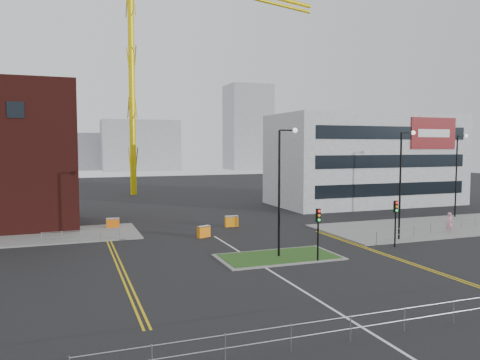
{
  "coord_description": "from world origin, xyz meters",
  "views": [
    {
      "loc": [
        -11.87,
        -21.69,
        7.92
      ],
      "look_at": [
        1.86,
        15.59,
        5.0
      ],
      "focal_mm": 35.0,
      "sensor_mm": 36.0,
      "label": 1
    }
  ],
  "objects": [
    {
      "name": "ground",
      "position": [
        0.0,
        0.0,
        0.0
      ],
      "size": [
        200.0,
        200.0,
        0.0
      ],
      "primitive_type": "plane",
      "color": "black",
      "rests_on": "ground"
    },
    {
      "name": "pavement_right",
      "position": [
        22.0,
        14.0,
        0.06
      ],
      "size": [
        24.0,
        10.0,
        0.12
      ],
      "primitive_type": "cube",
      "color": "slate",
      "rests_on": "ground"
    },
    {
      "name": "island_kerb",
      "position": [
        2.0,
        8.0,
        0.04
      ],
      "size": [
        8.6,
        4.6,
        0.08
      ],
      "primitive_type": "cube",
      "color": "slate",
      "rests_on": "ground"
    },
    {
      "name": "grass_island",
      "position": [
        2.0,
        8.0,
        0.06
      ],
      "size": [
        8.0,
        4.0,
        0.12
      ],
      "primitive_type": "cube",
      "color": "#234A18",
      "rests_on": "ground"
    },
    {
      "name": "office_block",
      "position": [
        26.01,
        31.97,
        6.0
      ],
      "size": [
        25.0,
        12.2,
        12.0
      ],
      "color": "#9EA0A2",
      "rests_on": "ground"
    },
    {
      "name": "tower_crane",
      "position": [
        3.34,
        56.65,
        28.08
      ],
      "size": [
        50.92,
        16.64,
        40.88
      ],
      "color": "yellow",
      "rests_on": "ground"
    },
    {
      "name": "streetlamp_island",
      "position": [
        2.22,
        8.0,
        5.41
      ],
      "size": [
        1.46,
        0.36,
        9.18
      ],
      "color": "black",
      "rests_on": "ground"
    },
    {
      "name": "streetlamp_right_near",
      "position": [
        14.22,
        10.0,
        5.41
      ],
      "size": [
        1.46,
        0.36,
        9.18
      ],
      "color": "black",
      "rests_on": "ground"
    },
    {
      "name": "streetlamp_right_far",
      "position": [
        28.22,
        18.0,
        5.41
      ],
      "size": [
        1.46,
        0.36,
        9.18
      ],
      "color": "black",
      "rests_on": "ground"
    },
    {
      "name": "traffic_light_island",
      "position": [
        4.0,
        5.98,
        2.57
      ],
      "size": [
        0.28,
        0.33,
        3.65
      ],
      "color": "black",
      "rests_on": "ground"
    },
    {
      "name": "traffic_light_right",
      "position": [
        12.0,
        7.98,
        2.57
      ],
      "size": [
        0.28,
        0.33,
        3.65
      ],
      "color": "black",
      "rests_on": "ground"
    },
    {
      "name": "railing_front",
      "position": [
        0.0,
        -6.0,
        0.78
      ],
      "size": [
        24.05,
        0.05,
        1.1
      ],
      "color": "gray",
      "rests_on": "ground"
    },
    {
      "name": "railing_left",
      "position": [
        -11.0,
        18.0,
        0.74
      ],
      "size": [
        6.05,
        0.05,
        1.1
      ],
      "color": "gray",
      "rests_on": "ground"
    },
    {
      "name": "railing_right",
      "position": [
        20.5,
        11.5,
        0.78
      ],
      "size": [
        19.05,
        5.05,
        1.1
      ],
      "color": "gray",
      "rests_on": "ground"
    },
    {
      "name": "centre_line",
      "position": [
        0.0,
        2.0,
        0.01
      ],
      "size": [
        0.15,
        30.0,
        0.01
      ],
      "primitive_type": "cube",
      "color": "silver",
      "rests_on": "ground"
    },
    {
      "name": "yellow_left_a",
      "position": [
        -9.0,
        10.0,
        0.01
      ],
      "size": [
        0.12,
        24.0,
        0.01
      ],
      "primitive_type": "cube",
      "color": "gold",
      "rests_on": "ground"
    },
    {
      "name": "yellow_left_b",
      "position": [
        -8.7,
        10.0,
        0.01
      ],
      "size": [
        0.12,
        24.0,
        0.01
      ],
      "primitive_type": "cube",
      "color": "gold",
      "rests_on": "ground"
    },
    {
      "name": "yellow_right_a",
      "position": [
        9.5,
        6.0,
        0.01
      ],
      "size": [
        0.12,
        20.0,
        0.01
      ],
      "primitive_type": "cube",
      "color": "gold",
      "rests_on": "ground"
    },
    {
      "name": "yellow_right_b",
      "position": [
        9.8,
        6.0,
        0.01
      ],
      "size": [
        0.12,
        20.0,
        0.01
      ],
      "primitive_type": "cube",
      "color": "gold",
      "rests_on": "ground"
    },
    {
      "name": "skyline_b",
      "position": [
        10.0,
        130.0,
        8.0
      ],
      "size": [
        24.0,
        12.0,
        16.0
      ],
      "primitive_type": "cube",
      "color": "gray",
      "rests_on": "ground"
    },
    {
      "name": "skyline_c",
      "position": [
        45.0,
        125.0,
        14.0
      ],
      "size": [
        14.0,
        12.0,
        28.0
      ],
      "primitive_type": "cube",
      "color": "gray",
      "rests_on": "ground"
    },
    {
      "name": "skyline_d",
      "position": [
        -8.0,
        140.0,
        6.0
      ],
      "size": [
        30.0,
        12.0,
        12.0
      ],
      "primitive_type": "cube",
      "color": "gray",
      "rests_on": "ground"
    },
    {
      "name": "pedestrian",
      "position": [
        20.24,
        10.82,
        0.97
      ],
      "size": [
        0.73,
        0.5,
        1.94
      ],
      "primitive_type": "imported",
      "rotation": [
        0.0,
        0.0,
        -0.06
      ],
      "color": "pink",
      "rests_on": "ground"
    },
    {
      "name": "barrier_left",
      "position": [
        -8.0,
        24.0,
        0.56
      ],
      "size": [
        1.25,
        0.5,
        1.03
      ],
      "color": "#DF620C",
      "rests_on": "ground"
    },
    {
      "name": "barrier_mid",
      "position": [
        3.0,
        21.08,
        0.59
      ],
      "size": [
        1.31,
        0.5,
        1.08
      ],
      "color": "orange",
      "rests_on": "ground"
    },
    {
      "name": "barrier_right",
      "position": [
        -0.99,
        16.91,
        0.54
      ],
      "size": [
        1.25,
        0.85,
        1.0
      ],
      "color": "orange",
      "rests_on": "ground"
    }
  ]
}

